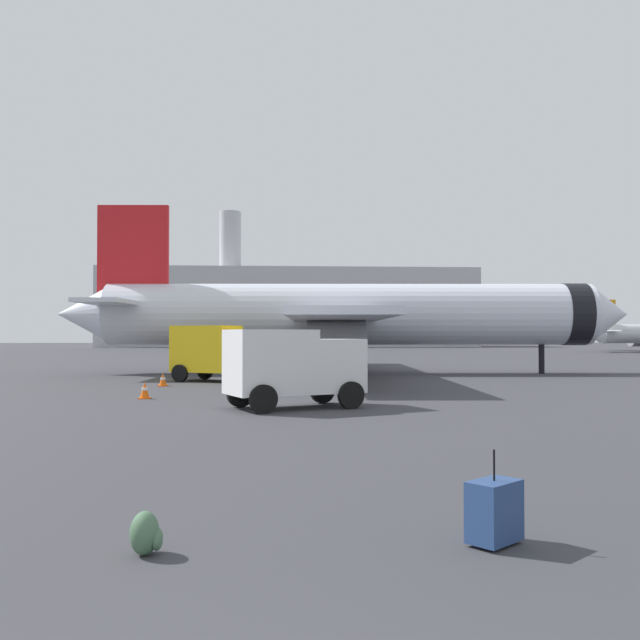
# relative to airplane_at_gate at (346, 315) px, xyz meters

# --- Properties ---
(airplane_at_gate) EXTENTS (35.74, 32.21, 10.50)m
(airplane_at_gate) POSITION_rel_airplane_at_gate_xyz_m (0.00, 0.00, 0.00)
(airplane_at_gate) COLOR silver
(airplane_at_gate) RESTS_ON ground
(service_truck) EXTENTS (5.27, 4.21, 2.90)m
(service_truck) POSITION_rel_airplane_at_gate_xyz_m (-7.27, -6.88, -2.05)
(service_truck) COLOR yellow
(service_truck) RESTS_ON ground
(cargo_van) EXTENTS (4.83, 3.68, 2.60)m
(cargo_van) POSITION_rel_airplane_at_gate_xyz_m (-3.72, -19.91, -2.21)
(cargo_van) COLOR white
(cargo_van) RESTS_ON ground
(safety_cone_near) EXTENTS (0.44, 0.44, 0.61)m
(safety_cone_near) POSITION_rel_airplane_at_gate_xyz_m (-9.64, -9.84, -3.35)
(safety_cone_near) COLOR #F2590C
(safety_cone_near) RESTS_ON ground
(safety_cone_far) EXTENTS (0.44, 0.44, 0.64)m
(safety_cone_far) POSITION_rel_airplane_at_gate_xyz_m (-9.27, -16.23, -3.34)
(safety_cone_far) COLOR #F2590C
(safety_cone_far) RESTS_ON ground
(rolling_suitcase) EXTENTS (0.75, 0.72, 1.10)m
(rolling_suitcase) POSITION_rel_airplane_at_gate_xyz_m (-1.71, -34.84, -3.27)
(rolling_suitcase) COLOR navy
(rolling_suitcase) RESTS_ON ground
(traveller_backpack) EXTENTS (0.36, 0.40, 0.48)m
(traveller_backpack) POSITION_rel_airplane_at_gate_xyz_m (-5.67, -34.96, -3.42)
(traveller_backpack) COLOR #476B4C
(traveller_backpack) RESTS_ON ground
(terminal_building) EXTENTS (74.34, 19.19, 27.57)m
(terminal_building) POSITION_rel_airplane_at_gate_xyz_m (-1.98, 98.58, 4.27)
(terminal_building) COLOR #B2B2B7
(terminal_building) RESTS_ON ground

